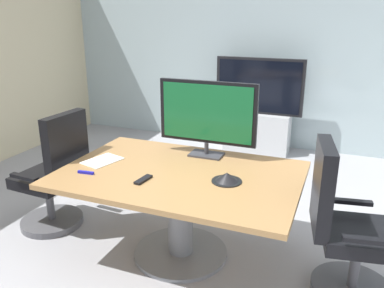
# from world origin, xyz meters

# --- Properties ---
(ground_plane) EXTENTS (7.34, 7.34, 0.00)m
(ground_plane) POSITION_xyz_m (0.00, 0.00, 0.00)
(ground_plane) COLOR #99999E
(wall_back_glass_partition) EXTENTS (6.34, 0.10, 2.74)m
(wall_back_glass_partition) POSITION_xyz_m (0.00, 3.08, 1.37)
(wall_back_glass_partition) COLOR #9EB2B7
(wall_back_glass_partition) RESTS_ON ground
(conference_table) EXTENTS (1.81, 1.21, 0.72)m
(conference_table) POSITION_xyz_m (-0.06, -0.03, 0.54)
(conference_table) COLOR olive
(conference_table) RESTS_ON ground
(office_chair_left) EXTENTS (0.61, 0.59, 1.09)m
(office_chair_left) POSITION_xyz_m (-1.27, -0.04, 0.46)
(office_chair_left) COLOR #4C4C51
(office_chair_left) RESTS_ON ground
(office_chair_right) EXTENTS (0.63, 0.61, 1.09)m
(office_chair_right) POSITION_xyz_m (1.15, -0.03, 0.46)
(office_chair_right) COLOR #4C4C51
(office_chair_right) RESTS_ON ground
(tv_monitor) EXTENTS (0.84, 0.18, 0.64)m
(tv_monitor) POSITION_xyz_m (0.00, 0.41, 1.08)
(tv_monitor) COLOR #333338
(tv_monitor) RESTS_ON conference_table
(wall_display_unit) EXTENTS (1.20, 0.36, 1.31)m
(wall_display_unit) POSITION_xyz_m (-0.07, 2.72, 0.44)
(wall_display_unit) COLOR #B7BABC
(wall_display_unit) RESTS_ON ground
(conference_phone) EXTENTS (0.22, 0.22, 0.07)m
(conference_phone) POSITION_xyz_m (0.32, -0.06, 0.76)
(conference_phone) COLOR black
(conference_phone) RESTS_ON conference_table
(remote_control) EXTENTS (0.07, 0.17, 0.02)m
(remote_control) POSITION_xyz_m (-0.25, -0.27, 0.73)
(remote_control) COLOR black
(remote_control) RESTS_ON conference_table
(whiteboard_marker) EXTENTS (0.13, 0.03, 0.02)m
(whiteboard_marker) POSITION_xyz_m (-0.71, -0.32, 0.73)
(whiteboard_marker) COLOR #1919A5
(whiteboard_marker) RESTS_ON conference_table
(paper_notepad) EXTENTS (0.28, 0.35, 0.01)m
(paper_notepad) POSITION_xyz_m (-0.75, -0.05, 0.73)
(paper_notepad) COLOR white
(paper_notepad) RESTS_ON conference_table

